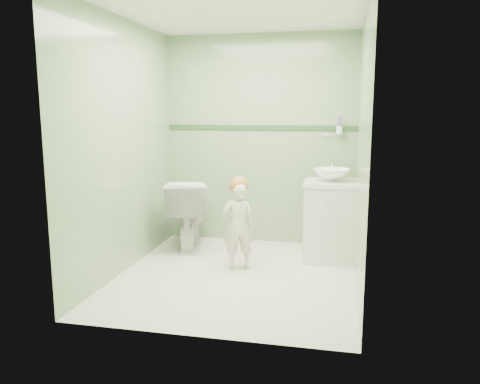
# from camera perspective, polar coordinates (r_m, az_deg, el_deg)

# --- Properties ---
(ground) EXTENTS (2.50, 2.50, 0.00)m
(ground) POSITION_cam_1_polar(r_m,az_deg,el_deg) (4.55, -0.40, -10.04)
(ground) COLOR beige
(ground) RESTS_ON ground
(room_shell) EXTENTS (2.50, 2.54, 2.40)m
(room_shell) POSITION_cam_1_polar(r_m,az_deg,el_deg) (4.29, -0.42, 5.19)
(room_shell) COLOR #7CA676
(room_shell) RESTS_ON ground
(trim_stripe) EXTENTS (2.20, 0.02, 0.05)m
(trim_stripe) POSITION_cam_1_polar(r_m,az_deg,el_deg) (5.50, 2.40, 7.78)
(trim_stripe) COLOR #305031
(trim_stripe) RESTS_ON room_shell
(vanity) EXTENTS (0.52, 0.50, 0.80)m
(vanity) POSITION_cam_1_polar(r_m,az_deg,el_deg) (5.01, 10.79, -3.57)
(vanity) COLOR beige
(vanity) RESTS_ON ground
(counter) EXTENTS (0.54, 0.52, 0.04)m
(counter) POSITION_cam_1_polar(r_m,az_deg,el_deg) (4.93, 10.95, 1.06)
(counter) COLOR white
(counter) RESTS_ON vanity
(basin) EXTENTS (0.37, 0.37, 0.13)m
(basin) POSITION_cam_1_polar(r_m,az_deg,el_deg) (4.92, 10.98, 2.03)
(basin) COLOR white
(basin) RESTS_ON counter
(faucet) EXTENTS (0.03, 0.13, 0.18)m
(faucet) POSITION_cam_1_polar(r_m,az_deg,el_deg) (5.10, 11.06, 3.20)
(faucet) COLOR silver
(faucet) RESTS_ON counter
(cup_holder) EXTENTS (0.26, 0.07, 0.21)m
(cup_holder) POSITION_cam_1_polar(r_m,az_deg,el_deg) (5.36, 11.82, 7.32)
(cup_holder) COLOR silver
(cup_holder) RESTS_ON room_shell
(toilet) EXTENTS (0.61, 0.86, 0.79)m
(toilet) POSITION_cam_1_polar(r_m,az_deg,el_deg) (5.38, -6.28, -2.58)
(toilet) COLOR white
(toilet) RESTS_ON ground
(toddler) EXTENTS (0.37, 0.30, 0.86)m
(toddler) POSITION_cam_1_polar(r_m,az_deg,el_deg) (4.64, -0.21, -4.12)
(toddler) COLOR beige
(toddler) RESTS_ON ground
(hair_cap) EXTENTS (0.19, 0.19, 0.19)m
(hair_cap) POSITION_cam_1_polar(r_m,az_deg,el_deg) (4.58, -0.14, 0.74)
(hair_cap) COLOR #A46B36
(hair_cap) RESTS_ON toddler
(teal_toothbrush) EXTENTS (0.10, 0.14, 0.08)m
(teal_toothbrush) POSITION_cam_1_polar(r_m,az_deg,el_deg) (4.47, 0.96, -1.07)
(teal_toothbrush) COLOR teal
(teal_toothbrush) RESTS_ON toddler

